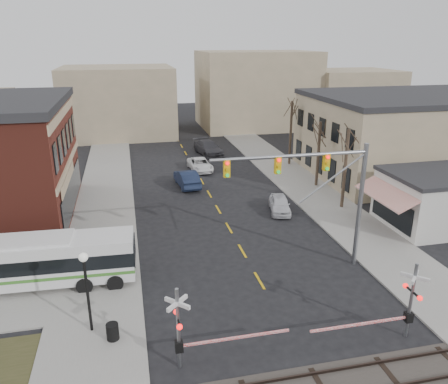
# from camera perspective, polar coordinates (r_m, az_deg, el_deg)

# --- Properties ---
(ground) EXTENTS (160.00, 160.00, 0.00)m
(ground) POSITION_cam_1_polar(r_m,az_deg,el_deg) (25.41, 6.01, -13.71)
(ground) COLOR black
(ground) RESTS_ON ground
(sidewalk_west) EXTENTS (5.00, 60.00, 0.12)m
(sidewalk_west) POSITION_cam_1_polar(r_m,az_deg,el_deg) (42.43, -15.16, -0.26)
(sidewalk_west) COLOR gray
(sidewalk_west) RESTS_ON ground
(sidewalk_east) EXTENTS (5.00, 60.00, 0.12)m
(sidewalk_east) POSITION_cam_1_polar(r_m,az_deg,el_deg) (45.54, 9.40, 1.51)
(sidewalk_east) COLOR gray
(sidewalk_east) RESTS_ON ground
(tan_building) EXTENTS (20.30, 15.30, 8.50)m
(tan_building) POSITION_cam_1_polar(r_m,az_deg,el_deg) (50.49, 23.06, 6.91)
(tan_building) COLOR gray
(tan_building) RESTS_ON ground
(awning_shop) EXTENTS (9.74, 6.20, 4.30)m
(awning_shop) POSITION_cam_1_polar(r_m,az_deg,el_deg) (37.49, 26.32, -0.84)
(awning_shop) COLOR beige
(awning_shop) RESTS_ON ground
(tree_east_a) EXTENTS (0.28, 0.28, 6.75)m
(tree_east_a) POSITION_cam_1_polar(r_m,az_deg,el_deg) (38.06, 15.53, 2.90)
(tree_east_a) COLOR #382B21
(tree_east_a) RESTS_ON sidewalk_east
(tree_east_b) EXTENTS (0.28, 0.28, 6.30)m
(tree_east_b) POSITION_cam_1_polar(r_m,az_deg,el_deg) (43.41, 12.21, 4.86)
(tree_east_b) COLOR #382B21
(tree_east_b) RESTS_ON sidewalk_east
(tree_east_c) EXTENTS (0.28, 0.28, 7.20)m
(tree_east_c) POSITION_cam_1_polar(r_m,az_deg,el_deg) (50.55, 8.70, 7.62)
(tree_east_c) COLOR #382B21
(tree_east_c) RESTS_ON sidewalk_east
(transit_bus) EXTENTS (11.59, 3.01, 2.96)m
(transit_bus) POSITION_cam_1_polar(r_m,az_deg,el_deg) (27.81, -23.62, -8.29)
(transit_bus) COLOR silver
(transit_bus) RESTS_ON ground
(traffic_signal_mast) EXTENTS (9.61, 0.30, 8.00)m
(traffic_signal_mast) POSITION_cam_1_polar(r_m,az_deg,el_deg) (26.61, 12.68, 1.15)
(traffic_signal_mast) COLOR gray
(traffic_signal_mast) RESTS_ON ground
(rr_crossing_west) EXTENTS (5.60, 1.36, 4.00)m
(rr_crossing_west) POSITION_cam_1_polar(r_m,az_deg,el_deg) (19.88, -4.71, -17.31)
(rr_crossing_west) COLOR gray
(rr_crossing_west) RESTS_ON ground
(rr_crossing_east) EXTENTS (5.60, 1.36, 4.00)m
(rr_crossing_east) POSITION_cam_1_polar(r_m,az_deg,el_deg) (23.05, 22.34, -13.22)
(rr_crossing_east) COLOR gray
(rr_crossing_east) RESTS_ON ground
(street_lamp) EXTENTS (0.44, 0.44, 4.26)m
(street_lamp) POSITION_cam_1_polar(r_m,az_deg,el_deg) (22.14, -17.64, -10.40)
(street_lamp) COLOR black
(street_lamp) RESTS_ON sidewalk_west
(trash_bin) EXTENTS (0.60, 0.60, 0.83)m
(trash_bin) POSITION_cam_1_polar(r_m,az_deg,el_deg) (22.65, -14.35, -17.25)
(trash_bin) COLOR black
(trash_bin) RESTS_ON sidewalk_west
(car_a) EXTENTS (2.48, 4.25, 1.36)m
(car_a) POSITION_cam_1_polar(r_m,az_deg,el_deg) (37.02, 7.29, -1.59)
(car_a) COLOR silver
(car_a) RESTS_ON ground
(car_b) EXTENTS (2.19, 5.13, 1.64)m
(car_b) POSITION_cam_1_polar(r_m,az_deg,el_deg) (43.24, -4.86, 1.80)
(car_b) COLOR #161F37
(car_b) RESTS_ON ground
(car_c) EXTENTS (2.50, 4.89, 1.32)m
(car_c) POSITION_cam_1_polar(r_m,az_deg,el_deg) (48.53, -3.14, 3.60)
(car_c) COLOR white
(car_c) RESTS_ON ground
(car_d) EXTENTS (3.47, 6.13, 1.68)m
(car_d) POSITION_cam_1_polar(r_m,az_deg,el_deg) (55.40, -2.07, 5.80)
(car_d) COLOR #46454B
(car_d) RESTS_ON ground
(pedestrian_near) EXTENTS (0.58, 0.72, 1.71)m
(pedestrian_near) POSITION_cam_1_polar(r_m,az_deg,el_deg) (27.02, -15.26, -9.78)
(pedestrian_near) COLOR #665451
(pedestrian_near) RESTS_ON sidewalk_west
(pedestrian_far) EXTENTS (0.95, 0.96, 1.56)m
(pedestrian_far) POSITION_cam_1_polar(r_m,az_deg,el_deg) (31.23, -19.58, -6.28)
(pedestrian_far) COLOR #384262
(pedestrian_far) RESTS_ON sidewalk_west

